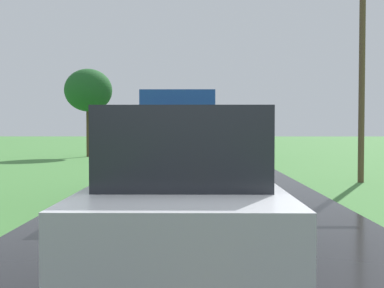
{
  "coord_description": "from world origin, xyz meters",
  "views": [
    {
      "loc": [
        -0.07,
        -4.06,
        1.82
      ],
      "look_at": [
        -0.19,
        8.55,
        1.4
      ],
      "focal_mm": 45.74,
      "sensor_mm": 36.0,
      "label": 1
    }
  ],
  "objects_px": {
    "banana_truck_near": "(177,140)",
    "utility_pole_roadside": "(362,54)",
    "roadside_tree_near_left": "(88,91)",
    "banana_truck_far": "(197,134)",
    "following_car": "(185,201)"
  },
  "relations": [
    {
      "from": "utility_pole_roadside",
      "to": "following_car",
      "type": "relative_size",
      "value": 1.92
    },
    {
      "from": "utility_pole_roadside",
      "to": "roadside_tree_near_left",
      "type": "distance_m",
      "value": 18.98
    },
    {
      "from": "banana_truck_near",
      "to": "utility_pole_roadside",
      "type": "bearing_deg",
      "value": 25.8
    },
    {
      "from": "banana_truck_near",
      "to": "following_car",
      "type": "xyz_separation_m",
      "value": [
        0.42,
        -8.43,
        -0.41
      ]
    },
    {
      "from": "banana_truck_near",
      "to": "roadside_tree_near_left",
      "type": "height_order",
      "value": "roadside_tree_near_left"
    },
    {
      "from": "banana_truck_far",
      "to": "utility_pole_roadside",
      "type": "distance_m",
      "value": 13.27
    },
    {
      "from": "banana_truck_near",
      "to": "roadside_tree_near_left",
      "type": "bearing_deg",
      "value": 109.91
    },
    {
      "from": "banana_truck_far",
      "to": "following_car",
      "type": "xyz_separation_m",
      "value": [
        -0.12,
        -23.09,
        -0.41
      ]
    },
    {
      "from": "utility_pole_roadside",
      "to": "following_car",
      "type": "height_order",
      "value": "utility_pole_roadside"
    },
    {
      "from": "banana_truck_far",
      "to": "utility_pole_roadside",
      "type": "xyz_separation_m",
      "value": [
        5.47,
        -11.76,
        2.8
      ]
    },
    {
      "from": "utility_pole_roadside",
      "to": "banana_truck_near",
      "type": "bearing_deg",
      "value": -154.2
    },
    {
      "from": "banana_truck_far",
      "to": "roadside_tree_near_left",
      "type": "relative_size",
      "value": 1.05
    },
    {
      "from": "utility_pole_roadside",
      "to": "following_car",
      "type": "distance_m",
      "value": 13.04
    },
    {
      "from": "following_car",
      "to": "utility_pole_roadside",
      "type": "bearing_deg",
      "value": 63.75
    },
    {
      "from": "banana_truck_far",
      "to": "utility_pole_roadside",
      "type": "height_order",
      "value": "utility_pole_roadside"
    }
  ]
}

